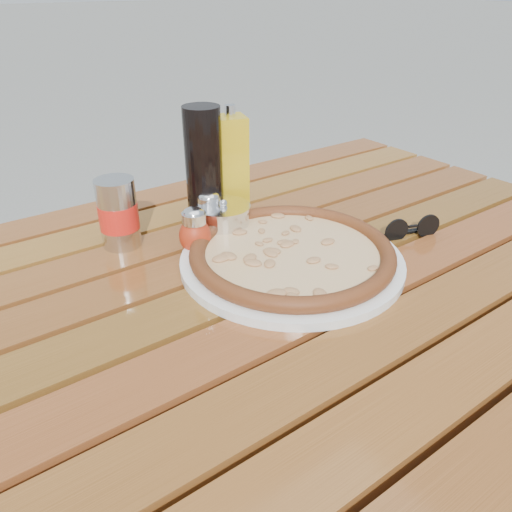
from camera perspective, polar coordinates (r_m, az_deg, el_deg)
table at (r=0.82m, az=0.83°, el=-7.05°), size 1.40×0.90×0.75m
plate at (r=0.81m, az=4.08°, el=-0.50°), size 0.38×0.38×0.01m
pizza at (r=0.80m, az=4.12°, el=0.48°), size 0.37×0.37×0.03m
pepper_shaker at (r=0.84m, az=-7.01°, el=2.81°), size 0.07×0.07×0.08m
oregano_shaker at (r=0.90m, az=-5.32°, el=4.80°), size 0.06×0.06×0.08m
dark_bottle at (r=0.91m, az=-5.96°, el=9.90°), size 0.07×0.07×0.22m
soda_can at (r=0.88m, az=-15.45°, el=4.66°), size 0.08×0.08×0.12m
olive_oil_cruet at (r=0.96m, az=-2.84°, el=10.24°), size 0.07×0.07×0.21m
parmesan_tin at (r=0.89m, az=-3.70°, el=4.10°), size 0.10×0.10×0.07m
sunglasses at (r=0.93m, az=17.34°, el=2.98°), size 0.11×0.05×0.04m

